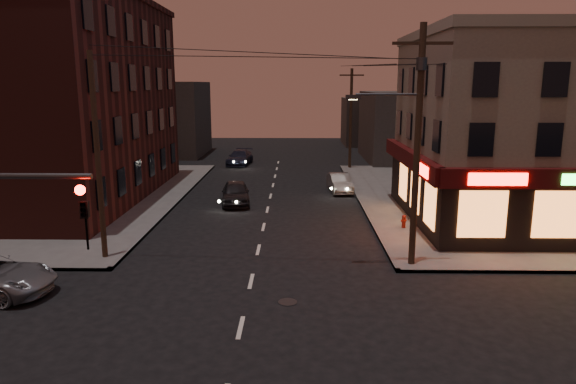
{
  "coord_description": "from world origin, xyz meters",
  "views": [
    {
      "loc": [
        1.78,
        -15.38,
        7.76
      ],
      "look_at": [
        1.45,
        6.26,
        3.2
      ],
      "focal_mm": 32.0,
      "sensor_mm": 36.0,
      "label": 1
    }
  ],
  "objects_px": {
    "sedan_near": "(236,193)",
    "sedan_far": "(240,158)",
    "sedan_mid": "(340,183)",
    "fire_hydrant": "(404,221)"
  },
  "relations": [
    {
      "from": "sedan_near",
      "to": "sedan_far",
      "type": "height_order",
      "value": "sedan_near"
    },
    {
      "from": "sedan_near",
      "to": "sedan_far",
      "type": "distance_m",
      "value": 16.86
    },
    {
      "from": "sedan_far",
      "to": "sedan_near",
      "type": "bearing_deg",
      "value": -78.77
    },
    {
      "from": "sedan_near",
      "to": "sedan_mid",
      "type": "distance_m",
      "value": 8.23
    },
    {
      "from": "sedan_near",
      "to": "sedan_mid",
      "type": "relative_size",
      "value": 1.09
    },
    {
      "from": "sedan_mid",
      "to": "sedan_near",
      "type": "bearing_deg",
      "value": -156.44
    },
    {
      "from": "sedan_mid",
      "to": "sedan_far",
      "type": "height_order",
      "value": "sedan_far"
    },
    {
      "from": "sedan_near",
      "to": "fire_hydrant",
      "type": "height_order",
      "value": "sedan_near"
    },
    {
      "from": "sedan_far",
      "to": "fire_hydrant",
      "type": "relative_size",
      "value": 6.84
    },
    {
      "from": "sedan_near",
      "to": "sedan_mid",
      "type": "xyz_separation_m",
      "value": [
        7.18,
        4.01,
        -0.08
      ]
    }
  ]
}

